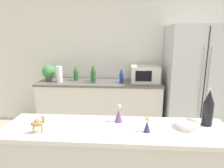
% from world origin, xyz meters
% --- Properties ---
extents(wall_back, '(8.00, 0.06, 2.55)m').
position_xyz_m(wall_back, '(0.00, 2.73, 1.27)').
color(wall_back, white).
rests_on(wall_back, ground_plane).
extents(back_counter, '(2.15, 0.63, 0.89)m').
position_xyz_m(back_counter, '(-0.46, 2.40, 0.44)').
color(back_counter, silver).
rests_on(back_counter, ground_plane).
extents(refrigerator, '(0.96, 0.76, 1.83)m').
position_xyz_m(refrigerator, '(1.15, 2.31, 0.92)').
color(refrigerator, silver).
rests_on(refrigerator, ground_plane).
extents(potted_plant, '(0.24, 0.24, 0.28)m').
position_xyz_m(potted_plant, '(-1.37, 2.42, 1.04)').
color(potted_plant, '#595451').
rests_on(potted_plant, back_counter).
extents(paper_towel_roll, '(0.11, 0.11, 0.27)m').
position_xyz_m(paper_towel_roll, '(-1.15, 2.33, 1.02)').
color(paper_towel_roll, white).
rests_on(paper_towel_roll, back_counter).
extents(microwave, '(0.48, 0.37, 0.28)m').
position_xyz_m(microwave, '(0.33, 2.42, 1.03)').
color(microwave, white).
rests_on(microwave, back_counter).
extents(back_bottle_0, '(0.07, 0.07, 0.25)m').
position_xyz_m(back_bottle_0, '(-0.07, 2.36, 1.00)').
color(back_bottle_0, navy).
rests_on(back_bottle_0, back_counter).
extents(back_bottle_1, '(0.08, 0.08, 0.32)m').
position_xyz_m(back_bottle_1, '(-0.55, 2.31, 1.04)').
color(back_bottle_1, '#2D6033').
rests_on(back_bottle_1, back_counter).
extents(back_bottle_2, '(0.08, 0.08, 0.26)m').
position_xyz_m(back_bottle_2, '(-0.90, 2.49, 1.01)').
color(back_bottle_2, '#2D6033').
rests_on(back_bottle_2, back_counter).
extents(back_bottle_3, '(0.06, 0.06, 0.26)m').
position_xyz_m(back_bottle_3, '(-0.59, 2.48, 1.01)').
color(back_bottle_3, navy).
rests_on(back_bottle_3, back_counter).
extents(wine_bottle, '(0.08, 0.08, 0.30)m').
position_xyz_m(wine_bottle, '(0.65, 0.54, 1.10)').
color(wine_bottle, black).
rests_on(wine_bottle, bar_counter).
extents(fruit_bowl, '(0.18, 0.18, 0.05)m').
position_xyz_m(fruit_bowl, '(0.48, 0.48, 0.99)').
color(fruit_bowl, white).
rests_on(fruit_bowl, bar_counter).
extents(camel_figurine, '(0.11, 0.07, 0.13)m').
position_xyz_m(camel_figurine, '(-0.64, 0.32, 1.04)').
color(camel_figurine, '#A87F4C').
rests_on(camel_figurine, bar_counter).
extents(wise_man_figurine_blue, '(0.07, 0.07, 0.15)m').
position_xyz_m(wise_man_figurine_blue, '(-0.05, 0.55, 1.03)').
color(wise_man_figurine_blue, '#6B4784').
rests_on(wise_man_figurine_blue, bar_counter).
extents(wise_man_figurine_crimson, '(0.05, 0.05, 0.12)m').
position_xyz_m(wise_man_figurine_crimson, '(0.16, 0.39, 1.01)').
color(wise_man_figurine_crimson, navy).
rests_on(wise_man_figurine_crimson, bar_counter).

